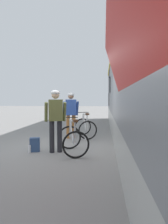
{
  "coord_description": "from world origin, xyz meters",
  "views": [
    {
      "loc": [
        1.07,
        -6.08,
        1.5
      ],
      "look_at": [
        0.34,
        1.26,
        1.05
      ],
      "focal_mm": 32.95,
      "sensor_mm": 36.0,
      "label": 1
    }
  ],
  "objects": [
    {
      "name": "train_car",
      "position": [
        2.87,
        0.19,
        1.97
      ],
      "size": [
        3.29,
        20.22,
        3.88
      ],
      "color": "slate",
      "rests_on": "ground"
    },
    {
      "name": "bicycle_far_silver",
      "position": [
        0.2,
        -0.5,
        0.4
      ],
      "size": [
        1.02,
        1.24,
        0.99
      ],
      "color": "black",
      "rests_on": "ground"
    },
    {
      "name": "cyclist_near_in_blue",
      "position": [
        -0.21,
        1.75,
        1.05
      ],
      "size": [
        0.66,
        0.45,
        1.76
      ],
      "color": "#935B2D",
      "rests_on": "ground"
    },
    {
      "name": "ground_plane",
      "position": [
        0.0,
        0.0,
        0.0
      ],
      "size": [
        80.0,
        80.0,
        0.0
      ],
      "primitive_type": "plane",
      "color": "gray"
    },
    {
      "name": "backpack_on_platform",
      "position": [
        -0.92,
        -0.4,
        0.2
      ],
      "size": [
        0.32,
        0.25,
        0.4
      ],
      "primitive_type": "cube",
      "rotation": [
        0.0,
        0.0,
        0.26
      ],
      "color": "navy",
      "rests_on": "ground"
    },
    {
      "name": "cyclist_far_in_olive",
      "position": [
        -0.29,
        -0.42,
        1.05
      ],
      "size": [
        0.66,
        0.45,
        1.76
      ],
      "color": "#232328",
      "rests_on": "ground"
    },
    {
      "name": "water_bottle_by_the_backpack",
      "position": [
        -1.03,
        -0.53,
        0.11
      ],
      "size": [
        0.07,
        0.07,
        0.21
      ],
      "primitive_type": "cylinder",
      "color": "silver",
      "rests_on": "ground"
    },
    {
      "name": "bicycle_near_white",
      "position": [
        0.32,
        1.98,
        0.4
      ],
      "size": [
        0.98,
        1.23,
        0.99
      ],
      "color": "black",
      "rests_on": "ground"
    },
    {
      "name": "water_bottle_near_the_bikes",
      "position": [
        0.37,
        1.47,
        0.1
      ],
      "size": [
        0.07,
        0.07,
        0.19
      ],
      "primitive_type": "cylinder",
      "color": "silver",
      "rests_on": "ground"
    }
  ]
}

